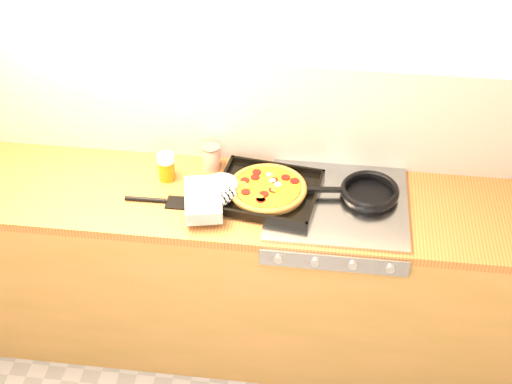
# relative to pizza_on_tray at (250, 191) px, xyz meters

# --- Properties ---
(room_shell) EXTENTS (3.20, 3.20, 3.20)m
(room_shell) POSITION_rel_pizza_on_tray_xyz_m (-0.07, 0.30, 0.20)
(room_shell) COLOR white
(room_shell) RESTS_ON ground
(counter_run) EXTENTS (3.20, 0.62, 0.90)m
(counter_run) POSITION_rel_pizza_on_tray_xyz_m (-0.07, 0.01, -0.50)
(counter_run) COLOR olive
(counter_run) RESTS_ON ground
(stovetop) EXTENTS (0.60, 0.56, 0.02)m
(stovetop) POSITION_rel_pizza_on_tray_xyz_m (0.38, 0.01, -0.04)
(stovetop) COLOR #9A9BA0
(stovetop) RESTS_ON counter_run
(pizza_on_tray) EXTENTS (0.60, 0.49, 0.07)m
(pizza_on_tray) POSITION_rel_pizza_on_tray_xyz_m (0.00, 0.00, 0.00)
(pizza_on_tray) COLOR black
(pizza_on_tray) RESTS_ON stovetop
(frying_pan) EXTENTS (0.43, 0.28, 0.04)m
(frying_pan) POSITION_rel_pizza_on_tray_xyz_m (0.51, 0.07, -0.01)
(frying_pan) COLOR black
(frying_pan) RESTS_ON stovetop
(tomato_can) EXTENTS (0.11, 0.11, 0.12)m
(tomato_can) POSITION_rel_pizza_on_tray_xyz_m (-0.20, 0.20, 0.01)
(tomato_can) COLOR maroon
(tomato_can) RESTS_ON counter_run
(juice_glass) EXTENTS (0.10, 0.10, 0.13)m
(juice_glass) POSITION_rel_pizza_on_tray_xyz_m (-0.39, 0.10, 0.02)
(juice_glass) COLOR orange
(juice_glass) RESTS_ON counter_run
(wooden_spoon) EXTENTS (0.28, 0.15, 0.02)m
(wooden_spoon) POSITION_rel_pizza_on_tray_xyz_m (0.11, 0.18, -0.04)
(wooden_spoon) COLOR #AC7B49
(wooden_spoon) RESTS_ON counter_run
(black_spatula) EXTENTS (0.28, 0.09, 0.02)m
(black_spatula) POSITION_rel_pizza_on_tray_xyz_m (-0.39, -0.07, -0.04)
(black_spatula) COLOR black
(black_spatula) RESTS_ON counter_run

